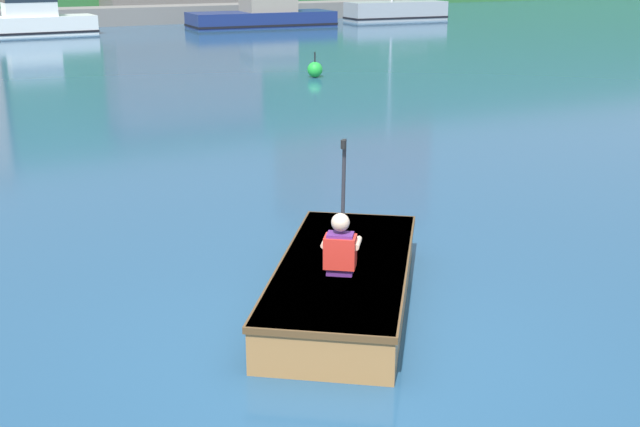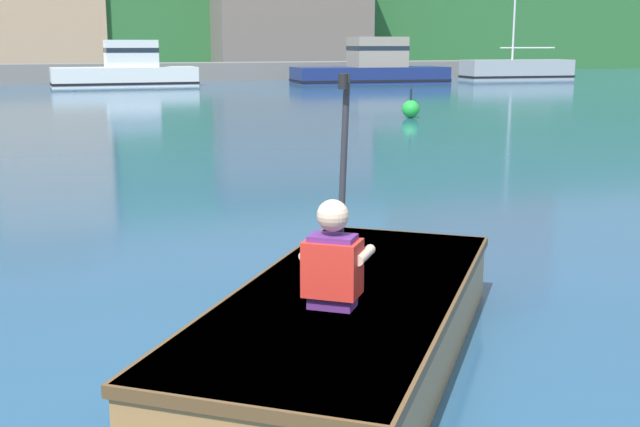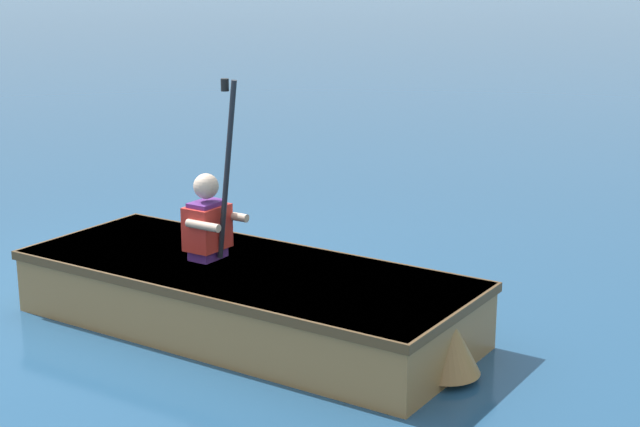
{
  "view_description": "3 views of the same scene",
  "coord_description": "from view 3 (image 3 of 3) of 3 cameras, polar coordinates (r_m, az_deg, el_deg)",
  "views": [
    {
      "loc": [
        -2.93,
        -5.34,
        3.22
      ],
      "look_at": [
        0.64,
        1.44,
        0.79
      ],
      "focal_mm": 45.0,
      "sensor_mm": 36.0,
      "label": 1
    },
    {
      "loc": [
        -0.93,
        -3.16,
        1.82
      ],
      "look_at": [
        0.64,
        1.44,
        0.79
      ],
      "focal_mm": 45.0,
      "sensor_mm": 36.0,
      "label": 2
    },
    {
      "loc": [
        6.81,
        1.07,
        2.42
      ],
      "look_at": [
        0.64,
        1.44,
        0.79
      ],
      "focal_mm": 55.0,
      "sensor_mm": 36.0,
      "label": 3
    }
  ],
  "objects": [
    {
      "name": "person_paddler",
      "position": [
        6.59,
        -6.51,
        -0.41
      ],
      "size": [
        0.45,
        0.45,
        1.23
      ],
      "color": "#592672",
      "rests_on": "rowboat_foreground"
    },
    {
      "name": "rowboat_foreground",
      "position": [
        6.52,
        -4.03,
        -4.73
      ],
      "size": [
        2.85,
        3.24,
        0.44
      ],
      "color": "#A3703D",
      "rests_on": "ground"
    },
    {
      "name": "ground_plane",
      "position": [
        7.31,
        -11.7,
        -4.91
      ],
      "size": [
        300.0,
        300.0,
        0.0
      ],
      "primitive_type": "plane",
      "color": "navy"
    }
  ]
}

